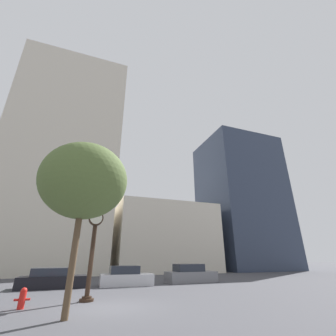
% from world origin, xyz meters
% --- Properties ---
extents(ground_plane, '(200.00, 200.00, 0.00)m').
position_xyz_m(ground_plane, '(0.00, 0.00, 0.00)').
color(ground_plane, '#424247').
extents(building_tall_tower, '(14.85, 12.00, 31.85)m').
position_xyz_m(building_tall_tower, '(-5.41, 24.00, 15.93)').
color(building_tall_tower, beige).
rests_on(building_tall_tower, ground_plane).
extents(building_storefront_row, '(14.67, 12.00, 9.62)m').
position_xyz_m(building_storefront_row, '(10.39, 24.00, 4.81)').
color(building_storefront_row, beige).
rests_on(building_storefront_row, ground_plane).
extents(building_glass_modern, '(13.53, 12.00, 24.12)m').
position_xyz_m(building_glass_modern, '(26.33, 24.00, 12.06)').
color(building_glass_modern, '#2D384C').
rests_on(building_glass_modern, ground_plane).
extents(street_clock, '(0.76, 0.68, 4.45)m').
position_xyz_m(street_clock, '(-0.82, 1.86, 2.56)').
color(street_clock, black).
rests_on(street_clock, ground_plane).
extents(car_black, '(4.42, 1.98, 1.30)m').
position_xyz_m(car_black, '(-2.98, 8.03, 0.55)').
color(car_black, black).
rests_on(car_black, ground_plane).
extents(car_silver, '(3.96, 2.03, 1.39)m').
position_xyz_m(car_silver, '(2.10, 7.79, 0.59)').
color(car_silver, '#BCBCC1').
rests_on(car_silver, ground_plane).
extents(car_grey, '(4.43, 2.03, 1.46)m').
position_xyz_m(car_grey, '(7.74, 8.24, 0.61)').
color(car_grey, slate).
rests_on(car_grey, ground_plane).
extents(fire_hydrant_far, '(0.59, 0.26, 0.79)m').
position_xyz_m(fire_hydrant_far, '(-3.40, 0.95, 0.40)').
color(fire_hydrant_far, red).
rests_on(fire_hydrant_far, ground_plane).
extents(bare_tree, '(3.50, 3.50, 6.52)m').
position_xyz_m(bare_tree, '(-1.59, -1.60, 4.92)').
color(bare_tree, brown).
rests_on(bare_tree, ground_plane).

